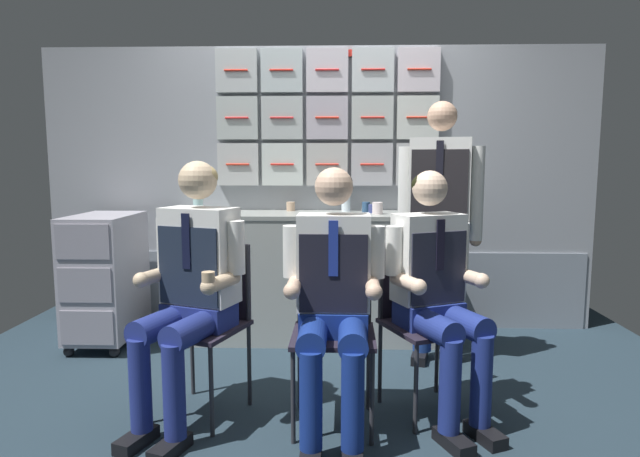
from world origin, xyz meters
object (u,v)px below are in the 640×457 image
Objects in this scene: folding_chair_left at (210,307)px; paper_cup_blue at (378,208)px; crew_member_near_trolley at (437,285)px; sparkling_bottle_green at (346,193)px; folding_chair_near_trolley at (419,306)px; crew_member_standing at (440,210)px; crew_member_right at (333,290)px; folding_chair_right at (334,313)px; crew_member_left at (191,279)px; service_trolley at (106,275)px.

paper_cup_blue is at bearing 48.72° from folding_chair_left.
folding_chair_left is 0.69× the size of crew_member_near_trolley.
folding_chair_left is 1.57m from sparkling_bottle_green.
folding_chair_near_trolley is 1.11m from paper_cup_blue.
folding_chair_left is 1.50m from paper_cup_blue.
crew_member_standing is (1.31, 0.69, 0.45)m from folding_chair_left.
folding_chair_right is at bearing 89.20° from crew_member_right.
crew_member_standing is at bearing 31.68° from crew_member_left.
service_trolley is at bearing 156.43° from folding_chair_near_trolley.
crew_member_right is at bearing -93.11° from sparkling_bottle_green.
folding_chair_right is 0.47m from folding_chair_near_trolley.
folding_chair_right is at bearing -8.40° from folding_chair_left.
crew_member_right reaches higher than folding_chair_near_trolley.
service_trolley is 11.03× the size of paper_cup_blue.
crew_member_near_trolley is 0.85m from crew_member_standing.
crew_member_standing reaches higher than folding_chair_left.
crew_member_left is 1.50× the size of folding_chair_near_trolley.
crew_member_near_trolley is (0.51, 0.17, -0.01)m from crew_member_right.
crew_member_near_trolley reaches higher than folding_chair_right.
paper_cup_blue is (0.22, -0.21, -0.09)m from sparkling_bottle_green.
crew_member_right reaches higher than folding_chair_left.
sparkling_bottle_green is (-0.58, 0.60, 0.07)m from crew_member_standing.
folding_chair_near_trolley is (0.45, 0.16, 0.00)m from folding_chair_right.
folding_chair_left is 0.68× the size of crew_member_right.
sparkling_bottle_green is at bearing 86.62° from folding_chair_right.
sparkling_bottle_green is (0.73, 1.29, 0.52)m from folding_chair_left.
service_trolley is 2.38m from crew_member_near_trolley.
sparkling_bottle_green is (0.08, 1.39, 0.52)m from folding_chair_right.
crew_member_standing is at bearing -47.15° from paper_cup_blue.
folding_chair_near_trolley is 0.52× the size of crew_member_standing.
service_trolley is at bearing -168.96° from sparkling_bottle_green.
crew_member_right is at bearing -102.81° from paper_cup_blue.
crew_member_near_trolley is (2.13, -1.05, 0.19)m from service_trolley.
paper_cup_blue reaches higher than folding_chair_right.
crew_member_near_trolley is 4.43× the size of sparkling_bottle_green.
crew_member_right is at bearing -8.71° from crew_member_left.
service_trolley is 1.07× the size of folding_chair_left.
crew_member_standing reaches higher than paper_cup_blue.
paper_cup_blue is (1.00, 1.23, 0.25)m from crew_member_left.
folding_chair_right is (0.65, -0.10, 0.00)m from folding_chair_left.
crew_member_near_trolley is at bearing 2.97° from crew_member_left.
service_trolley is at bearing 129.48° from crew_member_left.
crew_member_right is (-0.00, -0.16, 0.16)m from folding_chair_right.
crew_member_left reaches higher than folding_chair_near_trolley.
crew_member_left is 0.78× the size of crew_member_standing.
service_trolley is 1.46m from crew_member_left.
paper_cup_blue is at bearing 3.49° from service_trolley.
crew_member_left is 1.63m from crew_member_standing.
folding_chair_right is 1.49m from sparkling_bottle_green.
folding_chair_right is 0.69× the size of crew_member_near_trolley.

